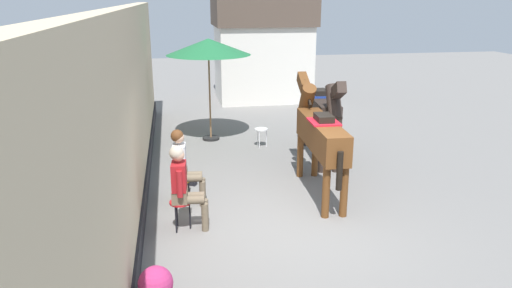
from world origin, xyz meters
TOP-DOWN VIEW (x-y plane):
  - ground_plane at (0.00, 3.00)m, footprint 40.00×40.00m
  - pub_facade_wall at (-2.55, 1.50)m, footprint 0.34×14.00m
  - distant_cottage at (1.40, 10.08)m, footprint 3.40×2.60m
  - seated_visitor_near at (-1.72, 0.21)m, footprint 0.61×0.49m
  - seated_visitor_far at (-1.69, 1.16)m, footprint 0.61×0.49m
  - saddled_horse_near at (0.81, 1.32)m, footprint 0.53×3.00m
  - saddled_horse_far at (1.43, 3.17)m, footprint 0.64×3.00m
  - cafe_parasol at (-0.89, 5.19)m, footprint 2.10×2.10m
  - spare_stool_white at (0.28, 4.34)m, footprint 0.32×0.32m
  - satchel_bag at (-1.58, 2.09)m, footprint 0.30×0.23m

SIDE VIEW (x-z plane):
  - ground_plane at x=0.00m, z-range 0.00..0.00m
  - satchel_bag at x=-1.58m, z-range 0.00..0.20m
  - spare_stool_white at x=0.28m, z-range 0.17..0.63m
  - seated_visitor_near at x=-1.72m, z-range 0.08..1.47m
  - seated_visitor_far at x=-1.69m, z-range 0.08..1.47m
  - saddled_horse_near at x=0.81m, z-range 0.13..2.19m
  - saddled_horse_far at x=1.43m, z-range 0.13..2.19m
  - pub_facade_wall at x=-2.55m, z-range -0.16..3.24m
  - distant_cottage at x=1.40m, z-range 0.05..3.55m
  - cafe_parasol at x=-0.89m, z-range 1.07..3.65m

